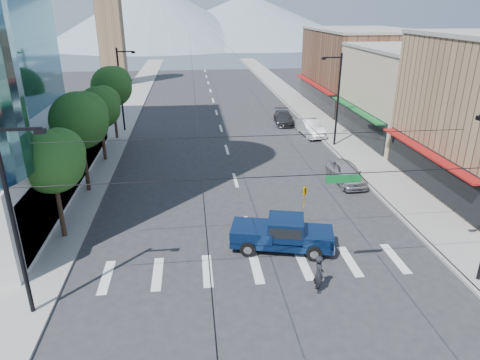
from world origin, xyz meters
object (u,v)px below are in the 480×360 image
Objects in this scene: pickup_truck at (281,233)px; parked_car_far at (284,118)px; parked_car_mid at (310,128)px; pedestrian at (319,274)px; parked_car_near at (346,173)px.

parked_car_far is at bearing 91.57° from pickup_truck.
pedestrian is at bearing -109.59° from parked_car_mid.
pedestrian is 0.39× the size of parked_car_far.
pickup_truck is at bearing -130.34° from parked_car_near.
pickup_truck is at bearing -97.65° from parked_car_far.
pedestrian reaches higher than parked_car_mid.
pickup_truck is 11.71m from parked_car_near.
parked_car_far is at bearing 90.21° from parked_car_near.
pickup_truck reaches higher than parked_car_far.
pedestrian is 0.40× the size of parked_car_near.
pedestrian reaches higher than parked_car_far.
parked_car_far is (5.10, 32.08, -0.25)m from pedestrian.
pickup_truck reaches higher than parked_car_mid.
parked_car_mid reaches higher than parked_car_near.
parked_car_near is 0.95× the size of parked_car_mid.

